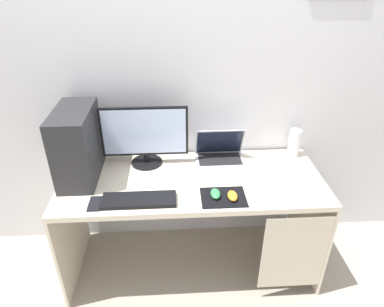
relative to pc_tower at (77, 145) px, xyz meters
The scene contains 12 objects.
ground_plane 1.19m from the pc_tower, ahead, with size 8.00×8.00×0.00m, color #9E9384.
wall_back 0.83m from the pc_tower, 23.41° to the left, with size 4.00×0.05×2.60m.
desk 0.80m from the pc_tower, ahead, with size 1.64×0.67×0.74m.
pc_tower is the anchor object (origin of this frame).
monitor 0.42m from the pc_tower, 16.99° to the left, with size 0.56×0.21×0.41m.
laptop 0.92m from the pc_tower, ahead, with size 0.33×0.25×0.23m.
speaker 1.43m from the pc_tower, ahead, with size 0.08×0.08×0.19m, color white.
keyboard 0.52m from the pc_tower, 37.97° to the right, with size 0.42×0.14×0.02m, color black.
mousepad 0.93m from the pc_tower, 18.30° to the right, with size 0.26×0.20×0.01m, color black.
mouse_left 0.88m from the pc_tower, 18.60° to the right, with size 0.06×0.10×0.03m, color #338C4C.
mouse_right 0.98m from the pc_tower, 18.21° to the right, with size 0.06×0.10×0.03m, color orange.
cell_phone 0.40m from the pc_tower, 66.70° to the right, with size 0.07×0.13×0.01m, color black.
Camera 1 is at (-0.11, -1.78, 1.94)m, focal length 31.95 mm.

